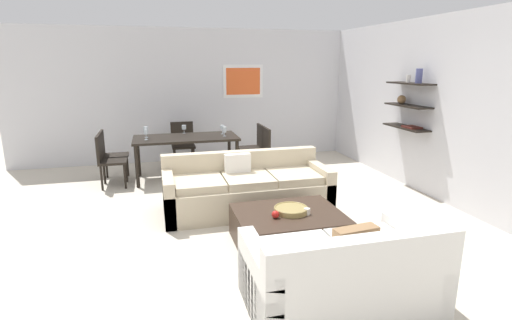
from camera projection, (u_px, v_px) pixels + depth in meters
ground_plane at (245, 219)px, 5.16m from camera, size 18.00×18.00×0.00m
back_wall_unit at (221, 95)px, 8.22m from camera, size 8.40×0.09×2.70m
right_wall_shelf_unit at (422, 106)px, 6.14m from camera, size 0.34×8.20×2.70m
sofa_beige at (246, 190)px, 5.43m from camera, size 2.27×0.90×0.78m
loveseat_white at (342, 274)px, 3.26m from camera, size 1.58×0.90×0.78m
coffee_table at (288, 228)px, 4.42m from camera, size 1.19×0.94×0.38m
decorative_bowl at (291, 209)px, 4.38m from camera, size 0.39×0.39×0.06m
candle_jar at (307, 211)px, 4.32m from camera, size 0.07×0.07×0.07m
apple_on_coffee_table at (275, 214)px, 4.21m from camera, size 0.08×0.08×0.08m
dining_table at (186, 141)px, 6.87m from camera, size 1.80×0.85×0.75m
dining_chair_right_near at (260, 149)px, 7.05m from camera, size 0.44×0.44×0.88m
dining_chair_head at (183, 141)px, 7.69m from camera, size 0.44×0.44×0.88m
dining_chair_right_far at (255, 144)px, 7.41m from camera, size 0.44×0.44×0.88m
dining_chair_left_near at (107, 157)px, 6.41m from camera, size 0.44×0.44×0.88m
dining_chair_left_far at (110, 152)px, 6.77m from camera, size 0.44×0.44×0.88m
wine_glass_right_near at (224, 130)px, 6.89m from camera, size 0.07×0.07×0.17m
wine_glass_right_far at (222, 128)px, 7.09m from camera, size 0.07×0.07×0.16m
wine_glass_left_far at (146, 130)px, 6.75m from camera, size 0.08×0.08×0.19m
wine_glass_head at (184, 128)px, 7.17m from camera, size 0.08×0.08×0.15m
wine_glass_left_near at (146, 132)px, 6.56m from camera, size 0.06×0.06×0.18m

